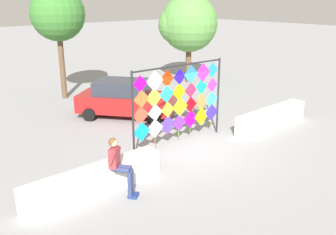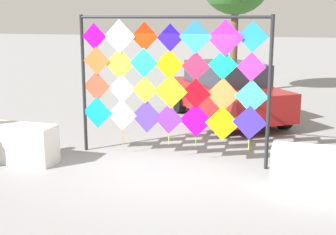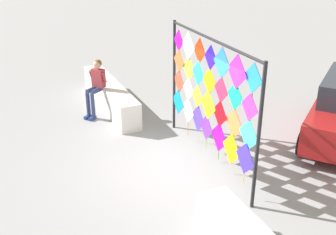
# 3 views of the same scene
# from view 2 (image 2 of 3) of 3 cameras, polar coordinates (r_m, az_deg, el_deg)

# --- Properties ---
(ground) EXTENTS (120.00, 120.00, 0.00)m
(ground) POSITION_cam_2_polar(r_m,az_deg,el_deg) (8.66, -0.91, -6.46)
(ground) COLOR gray
(kite_display_rack) EXTENTS (3.90, 0.20, 2.86)m
(kite_display_rack) POSITION_cam_2_polar(r_m,az_deg,el_deg) (8.91, 0.27, 5.25)
(kite_display_rack) COLOR #232328
(kite_display_rack) RESTS_ON ground
(parked_car) EXTENTS (3.90, 4.32, 1.59)m
(parked_car) POSITION_cam_2_polar(r_m,az_deg,el_deg) (12.66, 7.46, 3.26)
(parked_car) COLOR maroon
(parked_car) RESTS_ON ground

